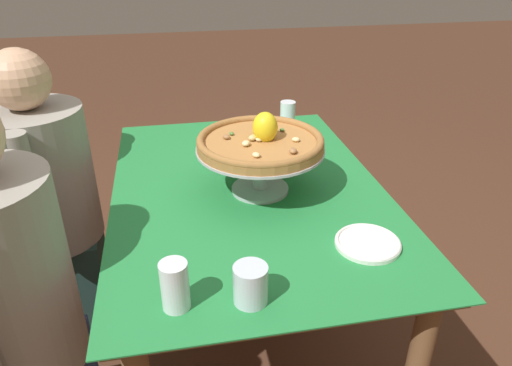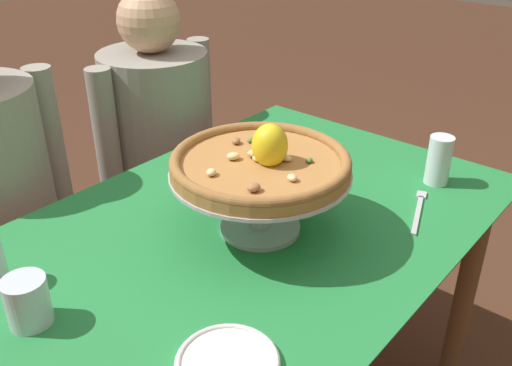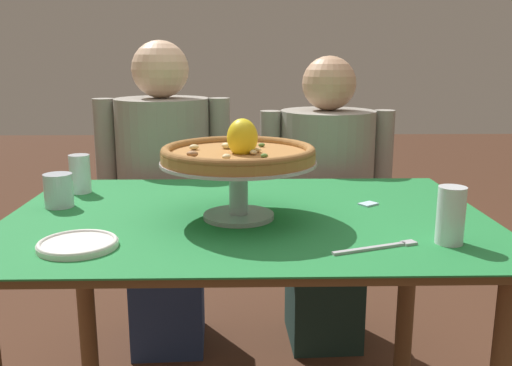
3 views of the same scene
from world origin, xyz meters
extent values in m
plane|color=#4C2D1E|center=(0.00, 0.00, 0.00)|extent=(14.00, 14.00, 0.00)
cylinder|color=brown|center=(0.56, -0.36, 0.36)|extent=(0.06, 0.06, 0.72)
cylinder|color=brown|center=(0.56, 0.36, 0.36)|extent=(0.06, 0.06, 0.72)
cube|color=brown|center=(0.00, 0.00, 0.74)|extent=(1.23, 0.83, 0.02)
cube|color=#237F3D|center=(0.00, 0.00, 0.75)|extent=(1.27, 0.87, 0.00)
cylinder|color=#B7B7C1|center=(-0.02, -0.04, 0.76)|extent=(0.18, 0.18, 0.01)
cylinder|color=#B7B7C1|center=(-0.02, -0.04, 0.83)|extent=(0.05, 0.05, 0.13)
cylinder|color=#B7B7C1|center=(-0.02, -0.04, 0.90)|extent=(0.40, 0.40, 0.01)
cylinder|color=#AD753D|center=(-0.02, -0.04, 0.92)|extent=(0.39, 0.39, 0.02)
torus|color=olive|center=(-0.02, -0.04, 0.93)|extent=(0.39, 0.39, 0.02)
ellipsoid|color=tan|center=(-0.02, -0.01, 0.94)|extent=(0.04, 0.04, 0.02)
ellipsoid|color=beige|center=(-0.14, 0.00, 0.94)|extent=(0.03, 0.03, 0.01)
ellipsoid|color=#996B42|center=(0.01, 0.07, 0.94)|extent=(0.03, 0.03, 0.01)
ellipsoid|color=beige|center=(-0.03, -0.03, 0.94)|extent=(0.03, 0.03, 0.01)
ellipsoid|color=#4C7533|center=(0.04, 0.05, 0.93)|extent=(0.02, 0.02, 0.01)
ellipsoid|color=beige|center=(-0.05, 0.01, 0.94)|extent=(0.04, 0.03, 0.02)
ellipsoid|color=#4C7533|center=(0.04, -0.12, 0.93)|extent=(0.02, 0.02, 0.01)
ellipsoid|color=beige|center=(-0.05, -0.14, 0.94)|extent=(0.03, 0.03, 0.01)
ellipsoid|color=beige|center=(0.02, -0.08, 0.93)|extent=(0.02, 0.03, 0.01)
ellipsoid|color=beige|center=(0.03, -0.04, 0.93)|extent=(0.02, 0.02, 0.01)
ellipsoid|color=#996B42|center=(-0.13, -0.11, 0.94)|extent=(0.03, 0.03, 0.02)
ellipsoid|color=yellow|center=(-0.01, -0.05, 0.97)|extent=(0.10, 0.10, 0.10)
cylinder|color=white|center=(-0.51, 0.25, 0.81)|extent=(0.06, 0.06, 0.12)
cylinder|color=silver|center=(-0.51, 0.25, 0.79)|extent=(0.06, 0.06, 0.07)
cylinder|color=silver|center=(-0.53, 0.09, 0.80)|extent=(0.08, 0.08, 0.09)
cylinder|color=silver|center=(-0.53, 0.09, 0.77)|extent=(0.07, 0.07, 0.03)
cylinder|color=white|center=(0.45, -0.25, 0.82)|extent=(0.06, 0.06, 0.13)
cylinder|color=silver|center=(0.45, -0.25, 0.78)|extent=(0.06, 0.06, 0.05)
cylinder|color=white|center=(-0.38, -0.26, 0.76)|extent=(0.18, 0.18, 0.01)
torus|color=white|center=(-0.38, -0.26, 0.76)|extent=(0.17, 0.17, 0.01)
cube|color=#B7B7C1|center=(0.27, -0.29, 0.76)|extent=(0.17, 0.07, 0.01)
cube|color=#B7B7C1|center=(0.36, -0.25, 0.76)|extent=(0.04, 0.03, 0.01)
cube|color=silver|center=(0.35, 0.09, 0.76)|extent=(0.06, 0.06, 0.00)
cylinder|color=gray|center=(-0.10, 0.70, 0.78)|extent=(0.08, 0.08, 0.47)
cube|color=#1E3833|center=(0.32, 0.71, 0.22)|extent=(0.29, 0.33, 0.45)
cylinder|color=gray|center=(0.32, 0.71, 0.70)|extent=(0.38, 0.38, 0.52)
sphere|color=tan|center=(0.32, 0.71, 1.07)|extent=(0.21, 0.21, 0.21)
cylinder|color=gray|center=(0.10, 0.70, 0.74)|extent=(0.08, 0.08, 0.44)
cylinder|color=gray|center=(0.54, 0.72, 0.74)|extent=(0.08, 0.08, 0.44)
camera|label=1|loc=(-1.34, 0.23, 1.50)|focal=33.01mm
camera|label=2|loc=(-0.86, -0.73, 1.47)|focal=39.44mm
camera|label=3|loc=(-0.01, -1.43, 1.17)|focal=38.94mm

